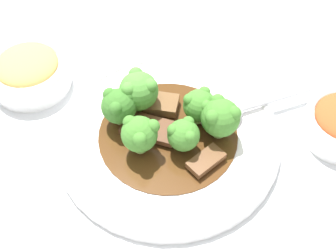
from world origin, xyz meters
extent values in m
plane|color=silver|center=(0.00, 0.00, 0.00)|extent=(4.00, 4.00, 0.00)
cylinder|color=white|center=(0.00, 0.00, 0.01)|extent=(0.31, 0.31, 0.01)
torus|color=white|center=(0.00, 0.00, 0.01)|extent=(0.31, 0.31, 0.01)
cylinder|color=#4C2D14|center=(0.00, 0.00, 0.01)|extent=(0.19, 0.19, 0.00)
cube|color=#56331E|center=(0.02, 0.01, 0.02)|extent=(0.08, 0.06, 0.01)
cube|color=brown|center=(0.04, -0.03, 0.03)|extent=(0.06, 0.05, 0.01)
cube|color=brown|center=(-0.07, 0.01, 0.02)|extent=(0.04, 0.05, 0.01)
cylinder|color=#7FA84C|center=(0.01, 0.04, 0.03)|extent=(0.02, 0.02, 0.02)
sphere|color=#427F2D|center=(0.01, 0.04, 0.05)|extent=(0.05, 0.05, 0.05)
sphere|color=#427F2D|center=(0.03, 0.04, 0.07)|extent=(0.02, 0.02, 0.02)
sphere|color=#427F2D|center=(0.00, 0.06, 0.07)|extent=(0.02, 0.02, 0.02)
sphere|color=#427F2D|center=(0.00, 0.03, 0.07)|extent=(0.02, 0.02, 0.02)
cylinder|color=#7FA84C|center=(-0.02, -0.04, 0.03)|extent=(0.01, 0.01, 0.02)
sphere|color=#427F2D|center=(-0.02, -0.04, 0.05)|extent=(0.04, 0.04, 0.04)
sphere|color=#427F2D|center=(-0.01, -0.03, 0.06)|extent=(0.02, 0.02, 0.02)
sphere|color=#427F2D|center=(-0.03, -0.04, 0.06)|extent=(0.02, 0.02, 0.02)
sphere|color=#427F2D|center=(-0.02, -0.06, 0.06)|extent=(0.02, 0.02, 0.02)
cylinder|color=#7FA84C|center=(-0.06, -0.04, 0.03)|extent=(0.02, 0.02, 0.02)
sphere|color=#427F2D|center=(-0.06, -0.04, 0.05)|extent=(0.05, 0.05, 0.05)
sphere|color=#427F2D|center=(-0.05, -0.02, 0.07)|extent=(0.02, 0.02, 0.02)
sphere|color=#427F2D|center=(-0.07, -0.05, 0.07)|extent=(0.02, 0.02, 0.02)
sphere|color=#427F2D|center=(-0.04, -0.05, 0.07)|extent=(0.02, 0.02, 0.02)
cylinder|color=#8EB756|center=(0.07, 0.02, 0.03)|extent=(0.02, 0.02, 0.01)
sphere|color=#387028|center=(0.07, 0.02, 0.05)|extent=(0.05, 0.05, 0.05)
sphere|color=#387028|center=(0.06, 0.04, 0.06)|extent=(0.02, 0.02, 0.02)
sphere|color=#387028|center=(0.06, 0.01, 0.06)|extent=(0.02, 0.02, 0.02)
sphere|color=#387028|center=(0.08, 0.02, 0.06)|extent=(0.02, 0.02, 0.02)
cylinder|color=#7FA84C|center=(-0.03, 0.01, 0.02)|extent=(0.01, 0.01, 0.01)
sphere|color=#427F2D|center=(-0.03, 0.01, 0.05)|extent=(0.04, 0.04, 0.04)
sphere|color=#427F2D|center=(-0.04, 0.01, 0.06)|extent=(0.02, 0.02, 0.02)
sphere|color=#427F2D|center=(-0.03, -0.01, 0.06)|extent=(0.02, 0.02, 0.02)
sphere|color=#427F2D|center=(-0.02, 0.02, 0.06)|extent=(0.02, 0.02, 0.02)
cylinder|color=#7FA84C|center=(0.06, -0.01, 0.03)|extent=(0.02, 0.02, 0.02)
sphere|color=#4C8E38|center=(0.06, -0.01, 0.06)|extent=(0.05, 0.05, 0.05)
sphere|color=#4C8E38|center=(0.04, -0.02, 0.07)|extent=(0.02, 0.02, 0.02)
sphere|color=#4C8E38|center=(0.07, -0.02, 0.07)|extent=(0.02, 0.02, 0.02)
sphere|color=#4C8E38|center=(0.06, 0.01, 0.07)|extent=(0.02, 0.02, 0.02)
ellipsoid|color=#B7B7BC|center=(-0.04, -0.07, 0.03)|extent=(0.07, 0.08, 0.01)
cylinder|color=#B7B7BC|center=(-0.10, -0.16, 0.02)|extent=(0.09, 0.14, 0.01)
cylinder|color=white|center=(0.23, 0.04, 0.00)|extent=(0.07, 0.07, 0.01)
cylinder|color=white|center=(0.23, 0.04, 0.02)|extent=(0.12, 0.12, 0.04)
torus|color=white|center=(0.23, 0.04, 0.04)|extent=(0.12, 0.12, 0.01)
ellipsoid|color=tan|center=(0.23, 0.04, 0.04)|extent=(0.09, 0.09, 0.03)
camera|label=1|loc=(-0.24, 0.31, 0.53)|focal=50.00mm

